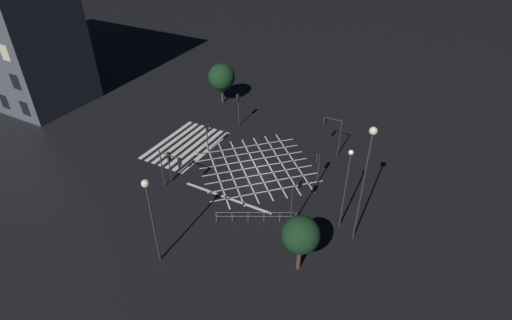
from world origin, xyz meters
TOP-DOWN VIEW (x-y plane):
  - ground_plane at (0.00, 0.00)m, footprint 200.00×200.00m
  - road_markings at (0.27, -5.04)m, footprint 13.88×18.81m
  - traffic_light_ne_main at (5.57, 6.81)m, footprint 1.96×0.36m
  - traffic_light_sw_main at (-6.55, -5.95)m, footprint 0.39×0.36m
  - traffic_light_nw_cross at (-6.01, 5.72)m, footprint 0.36×2.02m
  - traffic_light_median_north at (-0.16, 6.51)m, footprint 0.36×0.39m
  - traffic_light_se_cross at (6.98, -4.96)m, footprint 0.36×2.54m
  - traffic_light_median_south at (-0.23, -5.98)m, footprint 0.36×0.39m
  - traffic_light_se_main at (5.95, -6.15)m, footprint 0.39×0.36m
  - street_lamp_east at (4.18, 10.37)m, footprint 0.43×0.43m
  - street_lamp_west at (14.44, -0.62)m, footprint 0.59×0.59m
  - street_lamp_far at (5.06, 11.82)m, footprint 0.60×0.60m
  - street_tree_near at (-11.17, -11.14)m, footprint 3.47×3.47m
  - street_tree_far at (10.08, 9.09)m, footprint 2.80×2.80m
  - pedestrian_railing at (7.14, 3.87)m, footprint 3.30×6.05m

SIDE VIEW (x-z plane):
  - ground_plane at x=0.00m, z-range 0.00..0.00m
  - road_markings at x=0.27m, z-range 0.00..0.01m
  - pedestrian_railing at x=7.14m, z-range 0.14..1.19m
  - traffic_light_se_main at x=5.95m, z-range 0.72..4.05m
  - traffic_light_median_south at x=-0.23m, z-range 0.77..4.34m
  - traffic_light_median_north at x=-0.16m, z-range 0.78..4.41m
  - traffic_light_se_cross at x=6.98m, z-range 0.96..5.04m
  - traffic_light_sw_main at x=-6.55m, z-range 0.90..5.11m
  - traffic_light_ne_main at x=5.57m, z-range 0.98..5.32m
  - traffic_light_nw_cross at x=-6.01m, z-range 1.00..5.37m
  - street_tree_far at x=10.08m, z-range 1.01..5.88m
  - street_tree_near at x=-11.17m, z-range 0.90..6.18m
  - street_lamp_east at x=4.18m, z-range 1.16..8.83m
  - street_lamp_west at x=14.44m, z-range 1.99..9.72m
  - street_lamp_far at x=5.06m, z-range 2.47..12.93m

